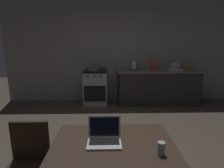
{
  "coord_description": "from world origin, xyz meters",
  "views": [
    {
      "loc": [
        -0.16,
        -2.52,
        1.67
      ],
      "look_at": [
        -0.07,
        0.92,
        0.86
      ],
      "focal_mm": 30.08,
      "sensor_mm": 36.0,
      "label": 1
    }
  ],
  "objects_px": {
    "chair": "(28,161)",
    "bottle": "(191,65)",
    "stove_oven": "(95,87)",
    "laptop": "(104,137)",
    "cereal_box": "(154,65)",
    "electric_kettle": "(134,66)",
    "frying_pan": "(93,69)",
    "dining_table": "(113,152)",
    "dish_rack": "(175,68)",
    "drinking_glass": "(161,148)"
  },
  "relations": [
    {
      "from": "chair",
      "to": "dish_rack",
      "type": "bearing_deg",
      "value": 65.88
    },
    {
      "from": "drinking_glass",
      "to": "chair",
      "type": "bearing_deg",
      "value": 168.69
    },
    {
      "from": "drinking_glass",
      "to": "bottle",
      "type": "bearing_deg",
      "value": 63.13
    },
    {
      "from": "laptop",
      "to": "frying_pan",
      "type": "relative_size",
      "value": 0.77
    },
    {
      "from": "stove_oven",
      "to": "laptop",
      "type": "xyz_separation_m",
      "value": [
        0.28,
        -3.18,
        0.31
      ]
    },
    {
      "from": "bottle",
      "to": "drinking_glass",
      "type": "bearing_deg",
      "value": -116.87
    },
    {
      "from": "dining_table",
      "to": "frying_pan",
      "type": "bearing_deg",
      "value": 97.43
    },
    {
      "from": "dish_rack",
      "to": "cereal_box",
      "type": "bearing_deg",
      "value": 177.94
    },
    {
      "from": "laptop",
      "to": "drinking_glass",
      "type": "height_order",
      "value": "laptop"
    },
    {
      "from": "dining_table",
      "to": "chair",
      "type": "xyz_separation_m",
      "value": [
        -0.85,
        0.11,
        -0.15
      ]
    },
    {
      "from": "dining_table",
      "to": "chair",
      "type": "height_order",
      "value": "chair"
    },
    {
      "from": "dining_table",
      "to": "frying_pan",
      "type": "xyz_separation_m",
      "value": [
        -0.42,
        3.23,
        0.29
      ]
    },
    {
      "from": "stove_oven",
      "to": "laptop",
      "type": "distance_m",
      "value": 3.21
    },
    {
      "from": "cereal_box",
      "to": "dish_rack",
      "type": "bearing_deg",
      "value": -2.06
    },
    {
      "from": "laptop",
      "to": "drinking_glass",
      "type": "bearing_deg",
      "value": -31.77
    },
    {
      "from": "electric_kettle",
      "to": "bottle",
      "type": "height_order",
      "value": "bottle"
    },
    {
      "from": "stove_oven",
      "to": "dining_table",
      "type": "xyz_separation_m",
      "value": [
        0.37,
        -3.25,
        0.19
      ]
    },
    {
      "from": "stove_oven",
      "to": "frying_pan",
      "type": "height_order",
      "value": "frying_pan"
    },
    {
      "from": "chair",
      "to": "electric_kettle",
      "type": "bearing_deg",
      "value": 79.72
    },
    {
      "from": "frying_pan",
      "to": "drinking_glass",
      "type": "height_order",
      "value": "frying_pan"
    },
    {
      "from": "stove_oven",
      "to": "chair",
      "type": "xyz_separation_m",
      "value": [
        -0.48,
        -3.15,
        0.04
      ]
    },
    {
      "from": "laptop",
      "to": "cereal_box",
      "type": "relative_size",
      "value": 1.22
    },
    {
      "from": "bottle",
      "to": "dish_rack",
      "type": "relative_size",
      "value": 0.85
    },
    {
      "from": "dining_table",
      "to": "laptop",
      "type": "distance_m",
      "value": 0.16
    },
    {
      "from": "chair",
      "to": "bottle",
      "type": "height_order",
      "value": "bottle"
    },
    {
      "from": "cereal_box",
      "to": "laptop",
      "type": "bearing_deg",
      "value": -111.19
    },
    {
      "from": "dining_table",
      "to": "frying_pan",
      "type": "relative_size",
      "value": 2.78
    },
    {
      "from": "laptop",
      "to": "electric_kettle",
      "type": "xyz_separation_m",
      "value": [
        0.72,
        3.19,
        0.26
      ]
    },
    {
      "from": "stove_oven",
      "to": "dining_table",
      "type": "bearing_deg",
      "value": -83.57
    },
    {
      "from": "electric_kettle",
      "to": "frying_pan",
      "type": "bearing_deg",
      "value": -178.44
    },
    {
      "from": "chair",
      "to": "dish_rack",
      "type": "xyz_separation_m",
      "value": [
        2.56,
        3.15,
        0.46
      ]
    },
    {
      "from": "stove_oven",
      "to": "laptop",
      "type": "relative_size",
      "value": 2.84
    },
    {
      "from": "stove_oven",
      "to": "bottle",
      "type": "distance_m",
      "value": 2.54
    },
    {
      "from": "stove_oven",
      "to": "chair",
      "type": "height_order",
      "value": "stove_oven"
    },
    {
      "from": "chair",
      "to": "bottle",
      "type": "distance_m",
      "value": 4.31
    },
    {
      "from": "bottle",
      "to": "cereal_box",
      "type": "xyz_separation_m",
      "value": [
        -0.94,
        0.07,
        -0.01
      ]
    },
    {
      "from": "stove_oven",
      "to": "drinking_glass",
      "type": "xyz_separation_m",
      "value": [
        0.77,
        -3.4,
        0.32
      ]
    },
    {
      "from": "bottle",
      "to": "cereal_box",
      "type": "bearing_deg",
      "value": 175.75
    },
    {
      "from": "bottle",
      "to": "dish_rack",
      "type": "distance_m",
      "value": 0.4
    },
    {
      "from": "electric_kettle",
      "to": "cereal_box",
      "type": "xyz_separation_m",
      "value": [
        0.52,
        0.02,
        0.02
      ]
    },
    {
      "from": "frying_pan",
      "to": "cereal_box",
      "type": "xyz_separation_m",
      "value": [
        1.58,
        0.05,
        0.11
      ]
    },
    {
      "from": "electric_kettle",
      "to": "drinking_glass",
      "type": "height_order",
      "value": "electric_kettle"
    },
    {
      "from": "chair",
      "to": "dish_rack",
      "type": "distance_m",
      "value": 4.09
    },
    {
      "from": "dining_table",
      "to": "electric_kettle",
      "type": "bearing_deg",
      "value": 78.88
    },
    {
      "from": "chair",
      "to": "cereal_box",
      "type": "height_order",
      "value": "cereal_box"
    },
    {
      "from": "bottle",
      "to": "dish_rack",
      "type": "bearing_deg",
      "value": 172.59
    },
    {
      "from": "bottle",
      "to": "drinking_glass",
      "type": "distance_m",
      "value": 3.77
    },
    {
      "from": "laptop",
      "to": "cereal_box",
      "type": "distance_m",
      "value": 3.45
    },
    {
      "from": "bottle",
      "to": "drinking_glass",
      "type": "height_order",
      "value": "bottle"
    },
    {
      "from": "laptop",
      "to": "dish_rack",
      "type": "xyz_separation_m",
      "value": [
        1.8,
        3.19,
        0.2
      ]
    }
  ]
}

